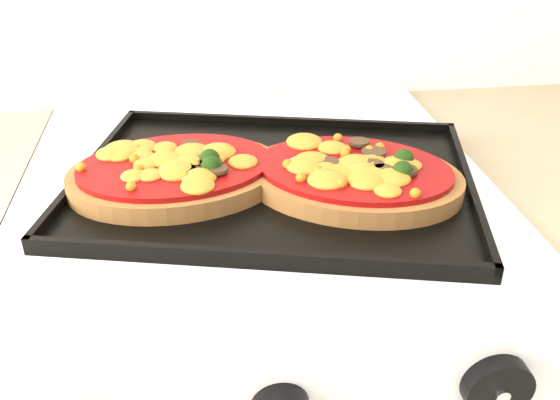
{
  "coord_description": "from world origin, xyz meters",
  "views": [
    {
      "loc": [
        -0.07,
        1.0,
        1.28
      ],
      "look_at": [
        0.02,
        1.62,
        0.92
      ],
      "focal_mm": 40.0,
      "sensor_mm": 36.0,
      "label": 1
    }
  ],
  "objects": [
    {
      "name": "control_panel",
      "position": [
        -0.0,
        1.39,
        0.85
      ],
      "size": [
        0.6,
        0.02,
        0.09
      ],
      "primitive_type": "cube",
      "color": "silver",
      "rests_on": "stove"
    },
    {
      "name": "knob_right",
      "position": [
        0.18,
        1.37,
        0.85
      ],
      "size": [
        0.06,
        0.02,
        0.06
      ],
      "primitive_type": "cylinder",
      "rotation": [
        1.57,
        0.0,
        0.0
      ],
      "color": "black",
      "rests_on": "control_panel"
    },
    {
      "name": "baking_tray",
      "position": [
        0.02,
        1.67,
        0.92
      ],
      "size": [
        0.55,
        0.46,
        0.02
      ],
      "primitive_type": "cube",
      "rotation": [
        0.0,
        0.0,
        -0.25
      ],
      "color": "black",
      "rests_on": "stove"
    },
    {
      "name": "pizza_left",
      "position": [
        -0.1,
        1.67,
        0.94
      ],
      "size": [
        0.28,
        0.21,
        0.04
      ],
      "primitive_type": null,
      "rotation": [
        0.0,
        0.0,
        0.1
      ],
      "color": "brown",
      "rests_on": "baking_tray"
    },
    {
      "name": "pizza_right",
      "position": [
        0.11,
        1.63,
        0.94
      ],
      "size": [
        0.31,
        0.27,
        0.04
      ],
      "primitive_type": null,
      "rotation": [
        0.0,
        0.0,
        -0.41
      ],
      "color": "brown",
      "rests_on": "baking_tray"
    }
  ]
}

